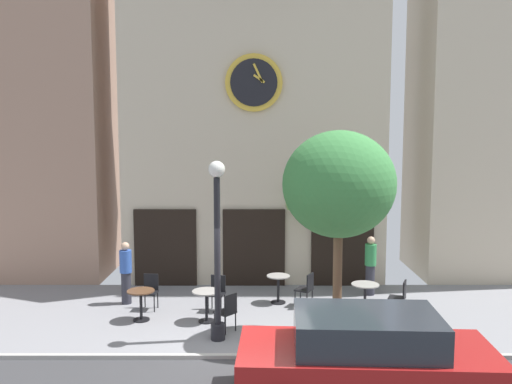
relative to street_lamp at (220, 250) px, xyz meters
The scene contains 18 objects.
ground_plane 2.77m from the street_lamp, 66.90° to the right, with size 29.52×12.02×0.13m.
clock_building 6.72m from the street_lamp, 81.55° to the left, with size 7.91×3.20×11.89m.
neighbor_building_left 10.42m from the street_lamp, 141.00° to the left, with size 6.83×3.25×13.12m.
neighbor_building_right 12.11m from the street_lamp, 33.88° to the left, with size 5.47×3.21×15.95m.
street_lamp is the anchor object (origin of this frame).
street_tree 2.99m from the street_lamp, ahead, with size 2.44×2.20×4.61m.
cafe_table_center_right 2.75m from the street_lamp, 148.20° to the left, with size 0.67×0.67×0.75m.
cafe_table_near_curb 1.89m from the street_lamp, 107.49° to the left, with size 0.69×0.69×0.77m.
cafe_table_leftmost 3.31m from the street_lamp, 60.70° to the left, with size 0.62×0.62×0.75m.
cafe_table_center 4.31m from the street_lamp, 26.60° to the left, with size 0.70×0.70×0.74m.
cafe_chair_curbside 1.56m from the street_lamp, 66.11° to the left, with size 0.56×0.56×0.90m.
cafe_chair_under_awning 3.19m from the street_lamp, 132.34° to the left, with size 0.43×0.43×0.90m.
cafe_chair_facing_street 2.47m from the street_lamp, 94.48° to the left, with size 0.48×0.48×0.90m.
cafe_chair_near_lamp 4.92m from the street_lamp, 19.01° to the left, with size 0.52×0.52×0.90m.
cafe_chair_by_entrance 3.45m from the street_lamp, 45.91° to the left, with size 0.54×0.54×0.90m.
pedestrian_green 5.36m from the street_lamp, 39.11° to the left, with size 0.44×0.44×1.67m.
pedestrian_blue 3.82m from the street_lamp, 136.22° to the left, with size 0.36×0.36×1.67m.
parked_car_red 4.06m from the street_lamp, 45.62° to the right, with size 4.38×2.19×1.55m.
Camera 1 is at (0.11, -10.42, 4.55)m, focal length 37.63 mm.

